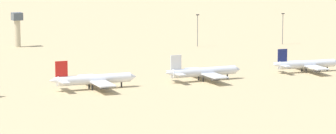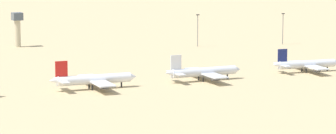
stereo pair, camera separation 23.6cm
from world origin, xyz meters
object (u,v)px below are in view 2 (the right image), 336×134
object	(u,v)px
parked_jet_red_2	(93,79)
control_tower	(17,26)
light_pole_west	(198,28)
parked_jet_navy_4	(306,64)
light_pole_mid	(283,27)
parked_jet_white_3	(203,72)

from	to	relation	value
parked_jet_red_2	control_tower	world-z (taller)	control_tower
control_tower	light_pole_west	xyz separation A→B (m)	(85.26, -43.02, -1.20)
parked_jet_navy_4	light_pole_mid	xyz separation A→B (m)	(47.21, 83.75, 6.22)
parked_jet_red_2	light_pole_west	bearing A→B (deg)	48.43
parked_jet_white_3	light_pole_west	bearing A→B (deg)	64.94
parked_jet_navy_4	light_pole_west	bearing A→B (deg)	97.59
parked_jet_navy_4	light_pole_west	distance (m)	97.66
parked_jet_white_3	light_pole_west	xyz separation A→B (m)	(52.55, 96.11, 6.11)
parked_jet_white_3	parked_jet_navy_4	world-z (taller)	parked_jet_white_3
light_pole_west	parked_jet_red_2	bearing A→B (deg)	-137.00
parked_jet_white_3	control_tower	xyz separation A→B (m)	(-32.72, 139.13, 7.31)
control_tower	light_pole_west	size ratio (longest dim) A/B	1.06
light_pole_west	light_pole_mid	distance (m)	47.35
control_tower	parked_jet_navy_4	bearing A→B (deg)	-59.30
parked_jet_red_2	light_pole_mid	xyz separation A→B (m)	(144.85, 79.11, 5.89)
parked_jet_white_3	light_pole_mid	size ratio (longest dim) A/B	2.02
light_pole_mid	parked_jet_white_3	bearing A→B (deg)	-139.90
parked_jet_red_2	parked_jet_white_3	size ratio (longest dim) A/B	1.03
parked_jet_red_2	light_pole_west	world-z (taller)	light_pole_west
parked_jet_white_3	control_tower	bearing A→B (deg)	106.85
parked_jet_white_3	light_pole_mid	bearing A→B (deg)	43.71
parked_jet_white_3	parked_jet_red_2	bearing A→B (deg)	179.58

